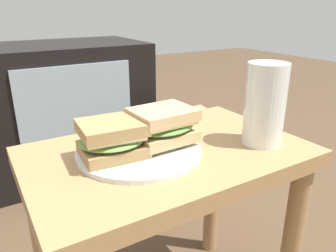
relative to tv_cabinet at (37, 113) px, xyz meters
name	(u,v)px	position (x,y,z in m)	size (l,w,h in m)	color
side_table	(168,188)	(0.10, -0.95, 0.08)	(0.56, 0.36, 0.46)	#A37A4C
tv_cabinet	(37,113)	(0.00, 0.00, 0.00)	(0.96, 0.46, 0.58)	black
plate	(139,151)	(0.04, -0.94, 0.17)	(0.25, 0.25, 0.01)	silver
sandwich_front	(112,139)	(-0.02, -0.93, 0.21)	(0.13, 0.12, 0.07)	#9E7A4C
sandwich_back	(163,125)	(0.09, -0.94, 0.22)	(0.13, 0.11, 0.07)	tan
beer_glass	(265,106)	(0.28, -1.02, 0.25)	(0.08, 0.08, 0.17)	silver
paper_bag	(193,153)	(0.51, -0.47, -0.13)	(0.21, 0.18, 0.34)	tan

